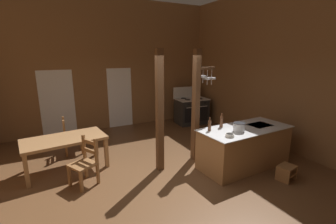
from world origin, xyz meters
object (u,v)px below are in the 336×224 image
object	(u,v)px
step_stool	(286,171)
mixing_bowl_on_counter	(230,135)
stove_range	(191,110)
bottle_tall_on_counter	(209,125)
bottle_short_on_counter	(221,122)
dining_table	(64,142)
ladderback_chair_near_window	(85,163)
ladderback_chair_by_post	(71,136)
kitchen_island	(244,147)
stockpot_on_counter	(239,127)

from	to	relation	value
step_stool	mixing_bowl_on_counter	xyz separation A→B (m)	(-1.04, 0.61, 0.77)
stove_range	mixing_bowl_on_counter	bearing A→B (deg)	-112.20
bottle_tall_on_counter	stove_range	bearing A→B (deg)	62.93
bottle_tall_on_counter	bottle_short_on_counter	size ratio (longest dim) A/B	0.92
stove_range	bottle_tall_on_counter	bearing A→B (deg)	-117.07
dining_table	bottle_short_on_counter	bearing A→B (deg)	-23.63
ladderback_chair_near_window	mixing_bowl_on_counter	distance (m)	2.92
mixing_bowl_on_counter	bottle_short_on_counter	xyz separation A→B (m)	(0.26, 0.58, 0.10)
stove_range	ladderback_chair_by_post	bearing A→B (deg)	-168.51
step_stool	bottle_tall_on_counter	world-z (taller)	bottle_tall_on_counter
dining_table	bottle_short_on_counter	xyz separation A→B (m)	(3.20, -1.40, 0.39)
mixing_bowl_on_counter	bottle_tall_on_counter	world-z (taller)	bottle_tall_on_counter
bottle_tall_on_counter	bottle_short_on_counter	world-z (taller)	bottle_short_on_counter
step_stool	mixing_bowl_on_counter	world-z (taller)	mixing_bowl_on_counter
step_stool	ladderback_chair_by_post	bearing A→B (deg)	137.19
mixing_bowl_on_counter	ladderback_chair_near_window	bearing A→B (deg)	156.78
ladderback_chair_by_post	bottle_tall_on_counter	xyz separation A→B (m)	(2.60, -2.39, 0.58)
step_stool	bottle_tall_on_counter	size ratio (longest dim) A/B	1.36
kitchen_island	mixing_bowl_on_counter	size ratio (longest dim) A/B	12.62
stove_range	bottle_short_on_counter	xyz separation A→B (m)	(-1.27, -3.17, 0.56)
ladderback_chair_by_post	ladderback_chair_near_window	bearing A→B (deg)	-87.17
dining_table	stockpot_on_counter	world-z (taller)	stockpot_on_counter
mixing_bowl_on_counter	bottle_short_on_counter	size ratio (longest dim) A/B	0.54
stove_range	mixing_bowl_on_counter	distance (m)	4.08
ladderback_chair_by_post	stove_range	bearing A→B (deg)	11.49
stove_range	bottle_tall_on_counter	world-z (taller)	stove_range
bottle_short_on_counter	dining_table	bearing A→B (deg)	156.37
step_stool	bottle_tall_on_counter	xyz separation A→B (m)	(-1.17, 1.10, 0.85)
stove_range	stockpot_on_counter	distance (m)	3.79
dining_table	ladderback_chair_near_window	distance (m)	0.91
step_stool	kitchen_island	bearing A→B (deg)	109.76
ladderback_chair_near_window	stockpot_on_counter	xyz separation A→B (m)	(3.05, -0.97, 0.56)
kitchen_island	mixing_bowl_on_counter	bearing A→B (deg)	-158.45
ladderback_chair_near_window	step_stool	bearing A→B (deg)	-25.31
stockpot_on_counter	bottle_tall_on_counter	size ratio (longest dim) A/B	1.08
kitchen_island	stove_range	bearing A→B (deg)	76.81
dining_table	ladderback_chair_by_post	xyz separation A→B (m)	(0.20, 0.90, -0.20)
bottle_short_on_counter	kitchen_island	bearing A→B (deg)	-33.30
dining_table	stockpot_on_counter	distance (m)	3.82
step_stool	dining_table	distance (m)	4.76
kitchen_island	bottle_short_on_counter	bearing A→B (deg)	146.70
step_stool	ladderback_chair_near_window	xyz separation A→B (m)	(-3.68, 1.74, 0.27)
stockpot_on_counter	ladderback_chair_by_post	bearing A→B (deg)	139.11
kitchen_island	stockpot_on_counter	size ratio (longest dim) A/B	6.81
ladderback_chair_by_post	mixing_bowl_on_counter	bearing A→B (deg)	-46.56
kitchen_island	stove_range	distance (m)	3.56
stove_range	bottle_short_on_counter	bearing A→B (deg)	-111.76
step_stool	ladderback_chair_near_window	world-z (taller)	ladderback_chair_near_window
step_stool	stockpot_on_counter	distance (m)	1.30
stove_range	bottle_tall_on_counter	xyz separation A→B (m)	(-1.66, -3.26, 0.55)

